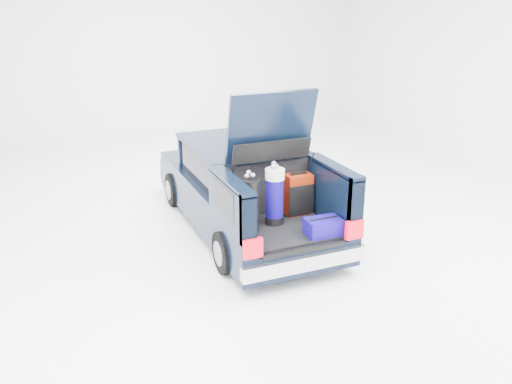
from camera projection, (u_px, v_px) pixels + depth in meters
name	position (u px, v px, depth m)	size (l,w,h in m)	color
ground	(245.00, 227.00, 9.11)	(14.00, 14.00, 0.00)	white
car	(242.00, 188.00, 8.97)	(1.87, 4.65, 2.47)	black
red_suitcase	(298.00, 194.00, 8.02)	(0.40, 0.25, 0.65)	#681403
black_golf_bag	(250.00, 206.00, 7.30)	(0.34, 0.35, 0.89)	black
blue_golf_bag	(275.00, 196.00, 7.65)	(0.31, 0.31, 0.92)	black
blue_duffel	(323.00, 227.00, 7.37)	(0.49, 0.33, 0.25)	#0F0466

